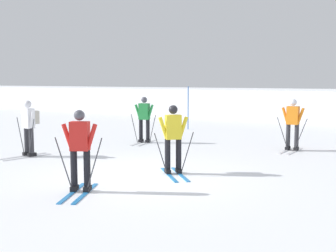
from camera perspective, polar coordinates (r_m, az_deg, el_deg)
name	(u,v)px	position (r m, az deg, el deg)	size (l,w,h in m)	color
ground_plane	(144,175)	(10.41, -3.20, -6.66)	(120.00, 120.00, 0.00)	white
far_snow_ridge	(324,104)	(27.98, 20.39, 2.82)	(80.00, 7.12, 1.75)	white
skier_yellow	(173,136)	(10.42, 0.67, -1.30)	(1.40, 1.39, 1.71)	#237AC6
skier_green	(144,118)	(15.69, -3.24, 1.05)	(0.98, 1.64, 1.71)	silver
skier_white	(29,125)	(13.50, -18.27, 0.09)	(0.99, 1.64, 1.71)	silver
skier_orange	(293,122)	(14.50, 16.54, 0.54)	(1.00, 1.60, 1.71)	silver
skier_red	(80,148)	(8.89, -11.83, -2.97)	(1.06, 1.59, 1.71)	#237AC6
trail_marker_pole	(188,108)	(20.10, 2.74, 2.46)	(0.04, 0.04, 2.04)	#1E56AD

